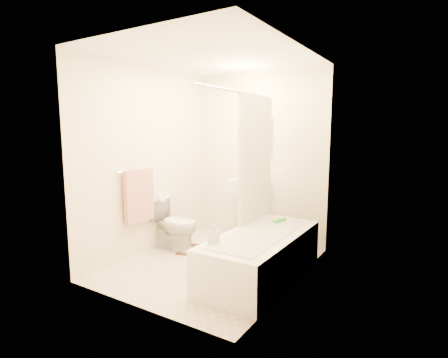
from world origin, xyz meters
The scene contains 17 objects.
floor centered at (0.00, 0.00, 0.00)m, with size 2.40×2.40×0.00m, color beige.
ceiling centered at (0.00, 0.00, 2.40)m, with size 2.40×2.40×0.00m, color white.
wall_back centered at (0.00, 1.20, 1.20)m, with size 2.00×0.02×2.40m, color beige.
wall_left centered at (-1.00, 0.00, 1.20)m, with size 0.02×2.40×2.40m, color beige.
wall_right centered at (1.00, 0.00, 1.20)m, with size 0.02×2.40×2.40m, color beige.
mirror centered at (0.00, 1.18, 1.50)m, with size 0.40×0.03×0.55m, color white.
curtain_rod centered at (0.30, 0.10, 2.00)m, with size 0.03×0.03×1.70m, color silver.
shower_curtain centered at (0.30, 0.50, 1.22)m, with size 0.04×0.80×1.55m, color silver.
towel_bar centered at (-0.96, -0.25, 1.10)m, with size 0.02×0.02×0.60m, color silver.
towel centered at (-0.93, -0.25, 0.78)m, with size 0.06×0.45×0.66m, color #CC7266.
toilet_paper centered at (-0.93, 0.12, 0.70)m, with size 0.12×0.12×0.11m, color white.
toilet centered at (-0.75, 0.18, 0.34)m, with size 0.39×0.70×0.69m, color silver.
sink centered at (-0.04, 0.95, 0.49)m, with size 0.51×0.40×0.99m, color silver, non-canonical shape.
bathtub centered at (0.63, 0.01, 0.24)m, with size 0.74×1.69×0.47m, color white, non-canonical shape.
bath_mat centered at (-0.39, 0.31, 0.01)m, with size 0.57×0.43×0.02m, color #532E1D.
soap_bottle centered at (0.37, -0.53, 0.57)m, with size 0.09×0.09×0.19m, color white.
scrub_brush centered at (0.61, 0.56, 0.49)m, with size 0.06×0.21×0.04m, color green.
Camera 1 is at (2.22, -3.31, 1.59)m, focal length 28.00 mm.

